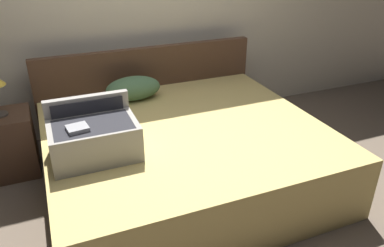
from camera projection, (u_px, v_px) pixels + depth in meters
name	position (u px, v px, depth m)	size (l,w,h in m)	color
ground_plane	(205.00, 209.00, 2.78)	(12.00, 12.00, 0.00)	#6B5B4C
bed	(185.00, 155.00, 3.00)	(2.07, 1.87, 0.49)	tan
headboard	(149.00, 91.00, 3.72)	(2.11, 0.08, 0.87)	#4C3323
hard_case_large	(94.00, 137.00, 2.47)	(0.56, 0.41, 0.36)	gray
pillow_near_headboard	(133.00, 88.00, 3.34)	(0.49, 0.26, 0.21)	#4C724C
nightstand	(7.00, 144.00, 3.11)	(0.44, 0.40, 0.53)	#4C3323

